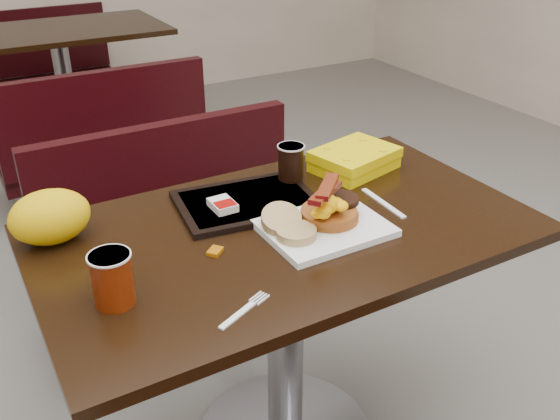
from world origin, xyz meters
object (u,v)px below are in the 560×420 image
table_far (67,93)px  clamshell (354,159)px  bench_far_n (43,68)px  coffee_cup_near (112,279)px  bench_far_s (99,132)px  pancake_stack (330,214)px  fork (237,315)px  bench_near_n (188,236)px  paper_bag (50,217)px  table_near (286,345)px  knife (383,203)px  hashbrown_sleeve_left (223,205)px  platter (325,228)px  tray (247,202)px  coffee_cup_far (291,162)px

table_far → clamshell: size_ratio=5.21×
bench_far_n → coffee_cup_near: bearing=-97.6°
table_far → bench_far_n: 0.70m
bench_far_s → pancake_stack: pancake_stack is taller
fork → table_far: bearing=60.7°
table_far → fork: (-0.26, -2.86, 0.38)m
bench_near_n → pancake_stack: 0.86m
pancake_stack → paper_bag: 0.66m
bench_far_n → fork: (-0.26, -3.56, 0.39)m
clamshell → bench_far_s: bearing=87.7°
table_near → knife: size_ratio=6.65×
bench_far_s → hashbrown_sleeve_left: size_ratio=13.33×
hashbrown_sleeve_left → table_far: bearing=86.9°
coffee_cup_near → bench_near_n: bearing=60.4°
bench_near_n → pancake_stack: (0.09, -0.75, 0.42)m
bench_far_s → fork: bearing=-96.9°
table_near → pancake_stack: 0.42m
fork → clamshell: bearing=12.6°
hashbrown_sleeve_left → table_near: bearing=-51.1°
table_near → platter: 0.40m
tray → coffee_cup_far: (0.16, 0.05, 0.06)m
tray → clamshell: 0.38m
table_far → pancake_stack: pancake_stack is taller
fork → tray: size_ratio=0.39×
coffee_cup_near → knife: 0.74m
bench_far_n → bench_far_s: bearing=-90.0°
coffee_cup_near → table_near: bearing=12.1°
clamshell → platter: bearing=-150.2°
hashbrown_sleeve_left → coffee_cup_far: bearing=15.2°
knife → clamshell: size_ratio=0.78×
pancake_stack → bench_far_s: bearing=92.8°
platter → pancake_stack: (0.03, 0.02, 0.02)m
coffee_cup_near → paper_bag: paper_bag is taller
platter → paper_bag: 0.64m
bench_far_s → coffee_cup_near: bearing=-102.8°
bench_near_n → table_near: bearing=-90.0°
bench_far_s → paper_bag: (-0.51, -1.69, 0.45)m
table_far → coffee_cup_far: size_ratio=12.37×
coffee_cup_far → fork: bearing=-130.6°
platter → clamshell: (0.27, 0.26, 0.02)m
coffee_cup_far → hashbrown_sleeve_left: bearing=-164.2°
table_near → table_far: same height
table_near → clamshell: size_ratio=5.21×
bench_far_s → paper_bag: size_ratio=5.41×
pancake_stack → knife: (0.19, 0.02, -0.03)m
pancake_stack → fork: pancake_stack is taller
knife → clamshell: 0.23m
knife → coffee_cup_far: bearing=-143.6°
table_far → tray: size_ratio=3.40×
fork → clamshell: (0.60, 0.45, 0.03)m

